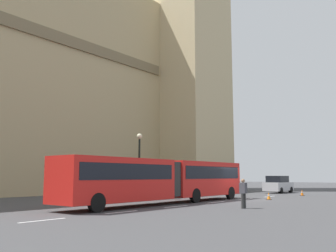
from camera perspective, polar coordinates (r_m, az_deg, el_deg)
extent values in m
plane|color=#424244|center=(30.16, 11.01, -11.04)|extent=(160.00, 160.00, 0.00)
cube|color=silver|center=(16.94, -18.65, -13.57)|extent=(2.20, 0.16, 0.01)
cube|color=silver|center=(19.81, -7.09, -12.98)|extent=(2.20, 0.16, 0.01)
cube|color=silver|center=(23.24, 1.26, -12.23)|extent=(2.20, 0.16, 0.01)
cube|color=silver|center=(27.02, 7.34, -11.52)|extent=(2.20, 0.16, 0.01)
cube|color=silver|center=(31.03, 11.87, -10.91)|extent=(2.20, 0.16, 0.01)
cube|color=silver|center=(35.18, 15.34, -10.40)|extent=(2.20, 0.16, 0.01)
cube|color=#C6B284|center=(57.01, 2.81, 17.95)|extent=(9.43, 9.43, 52.94)
cube|color=red|center=(28.95, 5.01, -8.03)|extent=(7.95, 2.50, 2.50)
cube|color=black|center=(28.95, 5.00, -7.14)|extent=(7.31, 2.54, 0.90)
cube|color=red|center=(22.16, -7.97, -8.13)|extent=(7.95, 2.50, 2.50)
cube|color=black|center=(22.16, -7.95, -6.96)|extent=(7.31, 2.54, 0.90)
cylinder|color=#2D2D2D|center=(25.40, -0.61, -8.13)|extent=(2.37, 2.38, 2.25)
cylinder|color=black|center=(30.56, 9.52, -10.09)|extent=(1.00, 0.30, 1.00)
cylinder|color=black|center=(26.38, 4.17, -10.59)|extent=(1.00, 0.30, 1.00)
cylinder|color=black|center=(19.77, -10.88, -11.47)|extent=(1.00, 0.30, 1.00)
cube|color=#B7B7BC|center=(43.04, 16.57, -8.87)|extent=(4.40, 1.80, 0.90)
cube|color=black|center=(42.84, 16.43, -7.81)|extent=(2.46, 1.66, 0.70)
cylinder|color=black|center=(44.07, 18.28, -9.26)|extent=(0.64, 0.30, 0.64)
cylinder|color=black|center=(41.45, 16.89, -9.44)|extent=(0.64, 0.30, 0.64)
cube|color=black|center=(30.74, 15.21, -10.82)|extent=(0.36, 0.36, 0.03)
cone|color=orange|center=(30.73, 15.19, -10.29)|extent=(0.28, 0.28, 0.55)
cylinder|color=white|center=(30.73, 15.19, -10.23)|extent=(0.17, 0.17, 0.08)
cube|color=black|center=(37.60, 19.89, -10.01)|extent=(0.36, 0.36, 0.03)
cone|color=orange|center=(37.59, 19.87, -9.57)|extent=(0.28, 0.28, 0.55)
cylinder|color=white|center=(37.59, 19.87, -9.52)|extent=(0.17, 0.17, 0.08)
cylinder|color=black|center=(30.17, -4.49, -10.87)|extent=(0.32, 0.32, 0.30)
cylinder|color=black|center=(30.12, -4.44, -6.60)|extent=(0.16, 0.16, 4.80)
sphere|color=beige|center=(30.28, -4.39, -1.58)|extent=(0.44, 0.44, 0.44)
cylinder|color=#333333|center=(22.17, 11.35, -11.21)|extent=(0.16, 0.16, 0.86)
cylinder|color=#333333|center=(22.33, 11.66, -11.17)|extent=(0.16, 0.16, 0.86)
cube|color=#3F3F47|center=(22.21, 11.46, -9.31)|extent=(0.30, 0.43, 0.60)
sphere|color=#936B4C|center=(22.20, 11.43, -8.23)|extent=(0.22, 0.22, 0.22)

